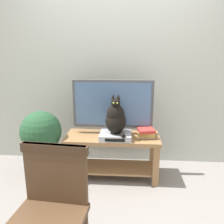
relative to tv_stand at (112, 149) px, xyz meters
name	(u,v)px	position (x,y,z in m)	size (l,w,h in m)	color
ground_plane	(112,206)	(0.04, -0.60, -0.35)	(12.00, 12.00, 0.00)	gray
back_wall	(119,58)	(0.04, 0.52, 1.05)	(7.00, 0.12, 2.80)	#B7BCB2
tv_stand	(112,149)	(0.00, 0.00, 0.00)	(1.11, 0.46, 0.52)	olive
tv	(113,106)	(0.00, 0.09, 0.52)	(0.95, 0.20, 0.65)	#4C4C51
media_box	(116,135)	(0.04, -0.07, 0.20)	(0.36, 0.30, 0.06)	#ADADB2
cat	(116,119)	(0.05, -0.08, 0.41)	(0.23, 0.30, 0.46)	black
wooden_chair	(50,207)	(-0.30, -1.36, 0.19)	(0.49, 0.49, 0.92)	#513823
book_stack	(146,133)	(0.40, -0.02, 0.22)	(0.21, 0.20, 0.11)	beige
potted_plant	(41,138)	(-0.82, -0.12, 0.17)	(0.47, 0.47, 0.83)	#9E6B4C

